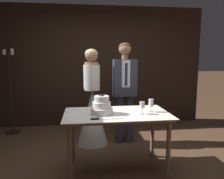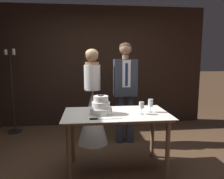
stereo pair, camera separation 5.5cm
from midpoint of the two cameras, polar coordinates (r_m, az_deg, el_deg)
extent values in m
plane|color=brown|center=(3.20, -0.37, -20.01)|extent=(40.00, 40.00, 0.00)
cube|color=black|center=(4.97, -3.46, 6.04)|extent=(4.68, 0.12, 2.64)
cylinder|color=#8E6B4C|center=(2.72, -11.49, -16.71)|extent=(0.06, 0.06, 0.76)
cylinder|color=#8E6B4C|center=(2.89, 13.94, -15.23)|extent=(0.06, 0.06, 0.76)
cylinder|color=#8E6B4C|center=(3.30, -10.71, -12.05)|extent=(0.06, 0.06, 0.76)
cylinder|color=#8E6B4C|center=(3.45, 10.04, -11.17)|extent=(0.06, 0.06, 0.76)
cube|color=#8E6B4C|center=(2.90, 0.70, -6.59)|extent=(1.32, 0.76, 0.03)
cube|color=white|center=(2.90, 0.70, -6.20)|extent=(1.38, 0.82, 0.01)
cylinder|color=white|center=(2.85, -3.27, -5.59)|extent=(0.29, 0.29, 0.08)
cylinder|color=white|center=(2.83, -3.28, -4.04)|extent=(0.23, 0.23, 0.08)
cylinder|color=white|center=(2.82, -3.30, -2.48)|extent=(0.19, 0.19, 0.08)
sphere|color=#2D1933|center=(2.81, -2.79, -1.48)|extent=(0.02, 0.02, 0.02)
sphere|color=#2D1933|center=(2.82, -3.28, -1.44)|extent=(0.02, 0.02, 0.02)
sphere|color=#2D1933|center=(2.80, -3.81, -1.51)|extent=(0.02, 0.02, 0.02)
sphere|color=#2D1933|center=(2.77, -3.29, -1.62)|extent=(0.02, 0.02, 0.02)
cube|color=silver|center=(2.62, -0.80, -7.69)|extent=(0.29, 0.03, 0.00)
cylinder|color=black|center=(2.60, -5.12, -7.64)|extent=(0.10, 0.02, 0.02)
cylinder|color=silver|center=(2.87, 7.29, -6.33)|extent=(0.06, 0.06, 0.00)
cylinder|color=silver|center=(2.86, 7.31, -5.53)|extent=(0.01, 0.01, 0.08)
cylinder|color=silver|center=(2.84, 7.34, -3.98)|extent=(0.07, 0.07, 0.08)
cylinder|color=silver|center=(2.99, 9.58, -5.74)|extent=(0.06, 0.06, 0.00)
cylinder|color=silver|center=(2.99, 9.60, -4.99)|extent=(0.01, 0.01, 0.08)
cylinder|color=silver|center=(2.97, 9.64, -3.38)|extent=(0.07, 0.07, 0.10)
cylinder|color=maroon|center=(2.97, 9.63, -3.97)|extent=(0.05, 0.05, 0.03)
cone|color=white|center=(3.89, -5.57, -7.18)|extent=(0.54, 0.54, 0.96)
cylinder|color=white|center=(3.77, -5.73, 3.12)|extent=(0.28, 0.28, 0.43)
cylinder|color=#A37556|center=(3.75, -5.78, 6.79)|extent=(0.24, 0.24, 0.05)
sphere|color=#A37556|center=(3.75, -5.81, 8.83)|extent=(0.22, 0.22, 0.22)
ellipsoid|color=#D6B770|center=(3.77, -5.82, 9.32)|extent=(0.22, 0.22, 0.16)
cylinder|color=#333847|center=(3.95, 1.55, -7.75)|extent=(0.15, 0.15, 0.85)
cylinder|color=#333847|center=(3.98, 4.12, -7.64)|extent=(0.15, 0.15, 0.85)
cube|color=#333847|center=(3.83, 2.92, 3.09)|extent=(0.40, 0.24, 0.64)
cube|color=white|center=(3.70, 3.27, 4.10)|extent=(0.14, 0.01, 0.46)
cube|color=navy|center=(3.69, 3.29, 3.90)|extent=(0.04, 0.01, 0.38)
cylinder|color=#A37556|center=(3.81, 2.96, 8.43)|extent=(0.11, 0.11, 0.07)
sphere|color=#A37556|center=(3.81, 2.98, 10.56)|extent=(0.21, 0.21, 0.21)
ellipsoid|color=#472D1E|center=(3.83, 2.95, 11.11)|extent=(0.21, 0.21, 0.14)
cylinder|color=black|center=(4.99, -24.65, -10.05)|extent=(0.28, 0.28, 0.02)
cylinder|color=black|center=(4.82, -25.22, -1.18)|extent=(0.03, 0.03, 1.54)
cylinder|color=black|center=(4.76, -25.80, 8.09)|extent=(0.22, 0.22, 0.01)
cylinder|color=silver|center=(4.78, -26.71, 8.71)|extent=(0.06, 0.06, 0.10)
cylinder|color=silver|center=(4.74, -24.98, 8.94)|extent=(0.06, 0.06, 0.12)
camera|label=1|loc=(0.03, -90.47, -0.07)|focal=35.00mm
camera|label=2|loc=(0.03, 89.53, 0.07)|focal=35.00mm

